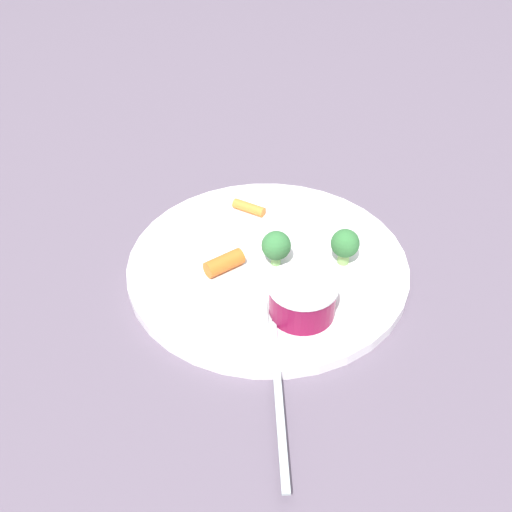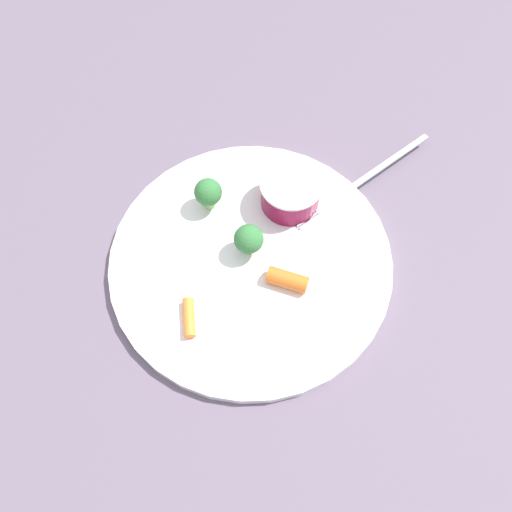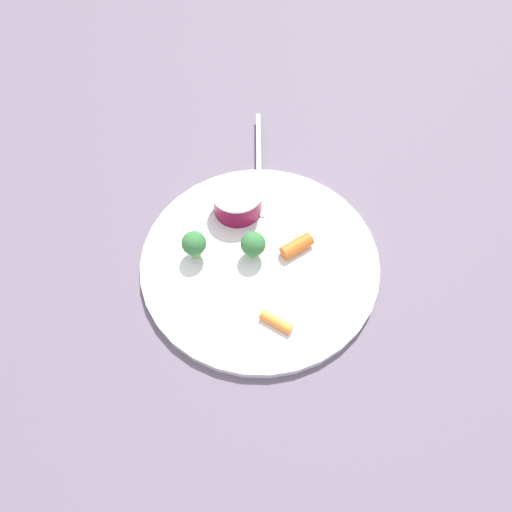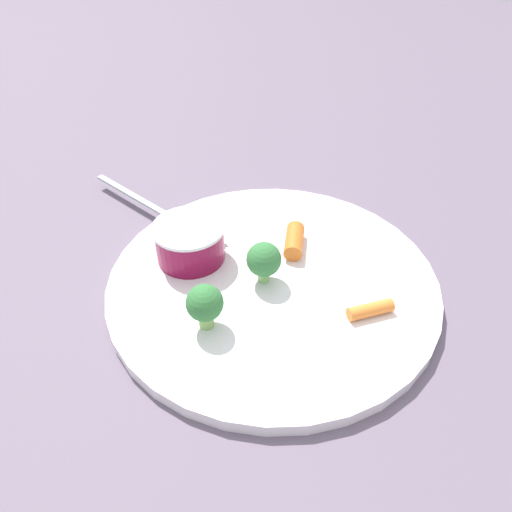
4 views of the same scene
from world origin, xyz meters
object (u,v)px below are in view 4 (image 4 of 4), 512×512
Objects in this scene: plate at (273,282)px; carrot_stick_0 at (370,310)px; fork at (158,210)px; broccoli_floret_0 at (205,304)px; carrot_stick_1 at (294,241)px; sauce_cup at (190,242)px; broccoli_floret_1 at (264,260)px.

carrot_stick_0 is (-0.02, -0.09, 0.01)m from plate.
fork is (0.07, 0.14, 0.01)m from plate.
broccoli_floret_0 is (-0.07, 0.04, 0.03)m from plate.
sauce_cup is at bearing 112.76° from carrot_stick_1.
fork is (0.07, 0.13, -0.02)m from broccoli_floret_1.
broccoli_floret_0 is 0.22× the size of fork.
carrot_stick_1 is (0.07, 0.08, 0.00)m from carrot_stick_0.
broccoli_floret_0 reaches higher than sauce_cup.
plate is 7.59× the size of carrot_stick_0.
broccoli_floret_0 is (-0.08, -0.04, 0.01)m from sauce_cup.
carrot_stick_0 is (0.04, -0.13, -0.02)m from broccoli_floret_0.
carrot_stick_1 is 0.22× the size of fork.
carrot_stick_0 is at bearing -105.11° from plate.
broccoli_floret_0 is 0.17m from fork.
broccoli_floret_1 is 0.10m from carrot_stick_0.
broccoli_floret_1 is 0.06m from carrot_stick_1.
plate is 7.14× the size of carrot_stick_1.
fork is at bearing 63.82° from plate.
sauce_cup is at bearing 79.37° from carrot_stick_0.
sauce_cup is 0.09m from fork.
plate is at bearing -29.34° from broccoli_floret_0.
sauce_cup is 0.10m from carrot_stick_1.
broccoli_floret_0 is 0.12m from carrot_stick_1.
broccoli_floret_1 reaches higher than fork.
carrot_stick_1 is (0.04, -0.09, -0.01)m from sauce_cup.
broccoli_floret_0 is 0.13m from carrot_stick_0.
plate is 0.08m from broccoli_floret_0.
sauce_cup reaches higher than fork.
sauce_cup is 1.71× the size of carrot_stick_0.
carrot_stick_1 is at bearing -23.00° from broccoli_floret_0.
plate is 0.16m from fork.
sauce_cup is at bearing 79.66° from broccoli_floret_1.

